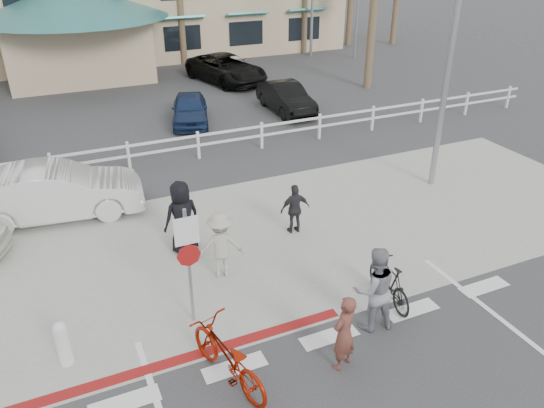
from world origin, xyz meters
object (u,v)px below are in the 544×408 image
bike_black (389,282)px  bike_red (227,357)px  car_white_sedan (56,192)px  sign_post (189,262)px

bike_black → bike_red: bearing=15.8°
bike_black → car_white_sedan: car_white_sedan is taller
sign_post → car_white_sedan: sign_post is taller
sign_post → bike_black: (4.02, -1.10, -0.96)m
bike_red → sign_post: bearing=-103.1°
bike_black → sign_post: bearing=-10.2°
bike_black → car_white_sedan: (-6.14, 6.93, 0.27)m
sign_post → bike_red: (0.09, -1.85, -0.89)m
car_white_sedan → bike_black: bearing=-131.7°
bike_red → bike_black: (3.93, 0.75, -0.06)m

